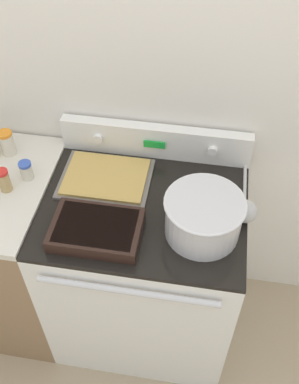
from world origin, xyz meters
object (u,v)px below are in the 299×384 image
(casserole_dish, at_px, (96,229))
(ladle, at_px, (245,210))
(baking_tray, at_px, (106,178))
(spice_jar_red_cap, at_px, (4,180))
(spice_jar_blue_cap, at_px, (26,170))
(spice_jar_orange_cap, at_px, (7,143))
(mixing_bowl, at_px, (204,215))

(casserole_dish, relative_size, ladle, 1.00)
(casserole_dish, xyz_separation_m, ladle, (0.53, 0.17, 0.01))
(ladle, bearing_deg, baking_tray, 169.17)
(ladle, relative_size, spice_jar_red_cap, 3.26)
(baking_tray, bearing_deg, spice_jar_blue_cap, -170.85)
(baking_tray, relative_size, spice_jar_orange_cap, 3.27)
(mixing_bowl, height_order, ladle, mixing_bowl)
(spice_jar_red_cap, relative_size, spice_jar_orange_cap, 0.89)
(spice_jar_blue_cap, relative_size, spice_jar_orange_cap, 0.72)
(casserole_dish, distance_m, spice_jar_red_cap, 0.43)
(spice_jar_orange_cap, bearing_deg, ladle, -10.60)
(casserole_dish, xyz_separation_m, spice_jar_red_cap, (-0.40, 0.15, 0.03))
(ladle, bearing_deg, spice_jar_red_cap, -178.84)
(spice_jar_blue_cap, bearing_deg, spice_jar_orange_cap, 134.62)
(spice_jar_red_cap, bearing_deg, spice_jar_blue_cap, 50.88)
(mixing_bowl, relative_size, spice_jar_blue_cap, 3.60)
(casserole_dish, relative_size, baking_tray, 0.89)
(baking_tray, bearing_deg, spice_jar_red_cap, -161.37)
(ladle, height_order, spice_jar_red_cap, spice_jar_red_cap)
(mixing_bowl, relative_size, spice_jar_red_cap, 2.91)
(mixing_bowl, relative_size, ladle, 0.89)
(mixing_bowl, bearing_deg, baking_tray, 153.63)
(spice_jar_blue_cap, bearing_deg, casserole_dish, -33.77)
(baking_tray, relative_size, spice_jar_blue_cap, 4.53)
(ladle, bearing_deg, spice_jar_orange_cap, 169.40)
(spice_jar_orange_cap, bearing_deg, casserole_dish, -37.33)
(casserole_dish, relative_size, spice_jar_blue_cap, 4.03)
(ladle, relative_size, spice_jar_blue_cap, 4.03)
(baking_tray, bearing_deg, casserole_dish, -83.60)
(spice_jar_red_cap, bearing_deg, baking_tray, 18.63)
(spice_jar_blue_cap, xyz_separation_m, spice_jar_red_cap, (-0.06, -0.08, 0.01))
(spice_jar_blue_cap, bearing_deg, baking_tray, 9.15)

